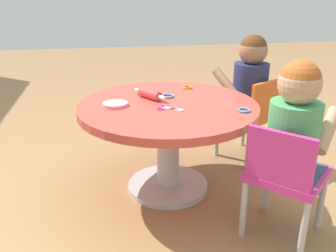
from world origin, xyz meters
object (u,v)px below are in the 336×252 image
Objects in this scene: craft_table at (168,124)px; rolling_pin at (150,94)px; craft_scissors at (167,108)px; child_chair_left at (285,175)px; seated_child_left at (295,123)px; seated_child_right at (250,77)px; child_chair_right at (252,114)px.

rolling_pin reaches higher than craft_table.
craft_scissors is at bearing 165.38° from craft_table.
craft_table is 1.71× the size of child_chair_left.
seated_child_left is 1.00× the size of seated_child_right.
craft_table is at bearing 40.46° from child_chair_left.
seated_child_right is at bearing 27.98° from child_chair_right.
child_chair_left is 1.00× the size of child_chair_right.
rolling_pin is at bearing 40.15° from child_chair_left.
seated_child_left is (-0.46, -0.44, 0.15)m from craft_table.
seated_child_left reaches higher than craft_scissors.
seated_child_left is 0.77m from seated_child_right.
child_chair_right is 0.71m from rolling_pin.
craft_table is at bearing 44.03° from seated_child_left.
seated_child_left is at bearing -129.01° from craft_scissors.
seated_child_right is 2.52× the size of rolling_pin.
seated_child_right is (0.79, -0.15, 0.23)m from child_chair_left.
rolling_pin is (0.56, 0.52, -0.01)m from seated_child_left.
seated_child_left is at bearing -46.44° from child_chair_left.
child_chair_left is at bearing 133.56° from seated_child_left.
rolling_pin is at bearing 38.60° from craft_table.
child_chair_left is 0.23m from seated_child_left.
craft_table is 1.71× the size of child_chair_right.
craft_table is 1.80× the size of seated_child_right.
seated_child_right reaches higher than rolling_pin.
child_chair_left is (-0.49, -0.42, -0.07)m from craft_table.
rolling_pin is (-0.20, 0.64, -0.01)m from seated_child_right.
seated_child_right is 3.65× the size of craft_scissors.
craft_table is 0.66m from seated_child_right.
craft_table is 0.66m from seated_child_left.
seated_child_left reaches higher than craft_table.
seated_child_left reaches higher than child_chair_right.
craft_table is 0.64m from child_chair_left.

